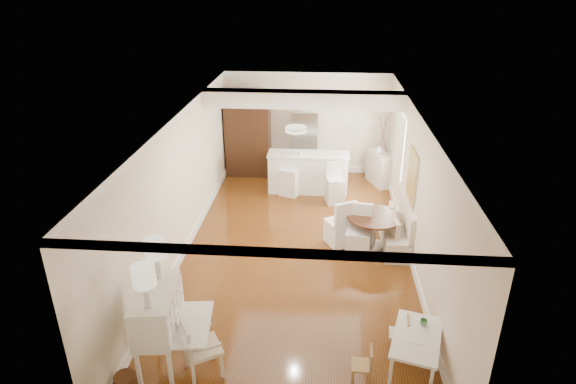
# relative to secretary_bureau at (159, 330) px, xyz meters

# --- Properties ---
(room) EXTENTS (9.00, 9.04, 2.82)m
(room) POSITION_rel_secretary_bureau_xyz_m (1.74, 3.57, 1.32)
(room) COLOR brown
(room) RESTS_ON ground
(secretary_bureau) EXTENTS (1.15, 1.16, 1.32)m
(secretary_bureau) POSITION_rel_secretary_bureau_xyz_m (0.00, 0.00, 0.00)
(secretary_bureau) COLOR white
(secretary_bureau) RESTS_ON ground
(gustavian_armchair) EXTENTS (0.71, 0.71, 0.90)m
(gustavian_armchair) POSITION_rel_secretary_bureau_xyz_m (0.60, -0.04, -0.21)
(gustavian_armchair) COLOR silver
(gustavian_armchair) RESTS_ON ground
(wicker_basket) EXTENTS (0.36, 0.36, 0.30)m
(wicker_basket) POSITION_rel_secretary_bureau_xyz_m (-0.35, -0.50, -0.51)
(wicker_basket) COLOR #58331B
(wicker_basket) RESTS_ON ground
(kids_table) EXTENTS (0.89, 1.19, 0.53)m
(kids_table) POSITION_rel_secretary_bureau_xyz_m (3.56, 0.31, -0.39)
(kids_table) COLOR silver
(kids_table) RESTS_ON ground
(kids_chair_a) EXTENTS (0.28, 0.28, 0.56)m
(kids_chair_a) POSITION_rel_secretary_bureau_xyz_m (2.79, -0.03, -0.38)
(kids_chair_a) COLOR #A7804C
(kids_chair_a) RESTS_ON ground
(kids_chair_b) EXTENTS (0.30, 0.30, 0.56)m
(kids_chair_b) POSITION_rel_secretary_bureau_xyz_m (3.38, 0.65, -0.38)
(kids_chair_b) COLOR #B27A50
(kids_chair_b) RESTS_ON ground
(banquette) EXTENTS (0.52, 1.60, 0.98)m
(banquette) POSITION_rel_secretary_bureau_xyz_m (3.69, 3.74, -0.17)
(banquette) COLOR silver
(banquette) RESTS_ON ground
(dining_table) EXTENTS (1.34, 1.34, 0.75)m
(dining_table) POSITION_rel_secretary_bureau_xyz_m (3.23, 3.56, -0.28)
(dining_table) COLOR #4F2A19
(dining_table) RESTS_ON ground
(slip_chair_near) EXTENTS (0.54, 0.56, 1.01)m
(slip_chair_near) POSITION_rel_secretary_bureau_xyz_m (2.93, 3.36, -0.15)
(slip_chair_near) COLOR white
(slip_chair_near) RESTS_ON ground
(slip_chair_far) EXTENTS (0.67, 0.68, 1.03)m
(slip_chair_far) POSITION_rel_secretary_bureau_xyz_m (2.56, 3.72, -0.15)
(slip_chair_far) COLOR white
(slip_chair_far) RESTS_ON ground
(breakfast_counter) EXTENTS (2.05, 0.65, 1.03)m
(breakfast_counter) POSITION_rel_secretary_bureau_xyz_m (1.80, 6.34, -0.14)
(breakfast_counter) COLOR white
(breakfast_counter) RESTS_ON ground
(bar_stool_left) EXTENTS (0.57, 0.57, 1.12)m
(bar_stool_left) POSITION_rel_secretary_bureau_xyz_m (1.36, 6.10, -0.10)
(bar_stool_left) COLOR white
(bar_stool_left) RESTS_ON ground
(bar_stool_right) EXTENTS (0.49, 0.49, 1.01)m
(bar_stool_right) POSITION_rel_secretary_bureau_xyz_m (2.49, 5.67, -0.15)
(bar_stool_right) COLOR silver
(bar_stool_right) RESTS_ON ground
(pantry_cabinet) EXTENTS (1.20, 0.60, 2.30)m
(pantry_cabinet) POSITION_rel_secretary_bureau_xyz_m (0.10, 7.42, 0.49)
(pantry_cabinet) COLOR #381E11
(pantry_cabinet) RESTS_ON ground
(fridge) EXTENTS (0.75, 0.65, 1.80)m
(fridge) POSITION_rel_secretary_bureau_xyz_m (2.00, 7.39, 0.24)
(fridge) COLOR silver
(fridge) RESTS_ON ground
(sideboard) EXTENTS (0.70, 0.99, 0.86)m
(sideboard) POSITION_rel_secretary_bureau_xyz_m (3.70, 6.98, -0.23)
(sideboard) COLOR silver
(sideboard) RESTS_ON ground
(pencil_cup) EXTENTS (0.12, 0.12, 0.08)m
(pencil_cup) POSITION_rel_secretary_bureau_xyz_m (3.70, 0.57, -0.09)
(pencil_cup) COLOR #56945C
(pencil_cup) RESTS_ON kids_table
(branch_vase) EXTENTS (0.22, 0.22, 0.21)m
(branch_vase) POSITION_rel_secretary_bureau_xyz_m (3.65, 6.99, 0.31)
(branch_vase) COLOR silver
(branch_vase) RESTS_ON sideboard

